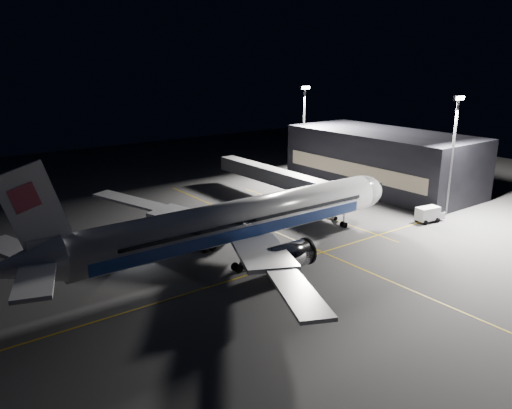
{
  "coord_description": "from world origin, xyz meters",
  "views": [
    {
      "loc": [
        -37.16,
        -53.65,
        26.56
      ],
      "look_at": [
        4.61,
        2.71,
        6.0
      ],
      "focal_mm": 35.0,
      "sensor_mm": 36.0,
      "label": 1
    }
  ],
  "objects_px": {
    "safety_cone_c": "(219,236)",
    "floodlight_mast_north": "(304,123)",
    "jet_bridge": "(281,178)",
    "safety_cone_b": "(241,229)",
    "service_truck": "(430,214)",
    "floodlight_mast_south": "(453,145)",
    "airliner": "(234,222)",
    "baggage_tug": "(132,243)",
    "safety_cone_a": "(209,246)"
  },
  "relations": [
    {
      "from": "safety_cone_a",
      "to": "safety_cone_c",
      "type": "bearing_deg",
      "value": 37.74
    },
    {
      "from": "jet_bridge",
      "to": "safety_cone_b",
      "type": "xyz_separation_m",
      "value": [
        -16.0,
        -9.55,
        -4.31
      ]
    },
    {
      "from": "baggage_tug",
      "to": "jet_bridge",
      "type": "bearing_deg",
      "value": 29.34
    },
    {
      "from": "airliner",
      "to": "safety_cone_a",
      "type": "height_order",
      "value": "airliner"
    },
    {
      "from": "service_truck",
      "to": "safety_cone_c",
      "type": "distance_m",
      "value": 36.02
    },
    {
      "from": "floodlight_mast_south",
      "to": "safety_cone_a",
      "type": "xyz_separation_m",
      "value": [
        -42.06,
        11.22,
        -12.1
      ]
    },
    {
      "from": "floodlight_mast_north",
      "to": "service_truck",
      "type": "relative_size",
      "value": 3.84
    },
    {
      "from": "safety_cone_b",
      "to": "service_truck",
      "type": "bearing_deg",
      "value": -28.17
    },
    {
      "from": "floodlight_mast_south",
      "to": "baggage_tug",
      "type": "xyz_separation_m",
      "value": [
        -51.33,
        17.21,
        -11.45
      ]
    },
    {
      "from": "baggage_tug",
      "to": "safety_cone_c",
      "type": "distance_m",
      "value": 13.02
    },
    {
      "from": "floodlight_mast_south",
      "to": "safety_cone_c",
      "type": "relative_size",
      "value": 35.99
    },
    {
      "from": "safety_cone_b",
      "to": "safety_cone_c",
      "type": "relative_size",
      "value": 0.93
    },
    {
      "from": "safety_cone_a",
      "to": "baggage_tug",
      "type": "bearing_deg",
      "value": 147.13
    },
    {
      "from": "safety_cone_c",
      "to": "airliner",
      "type": "bearing_deg",
      "value": -106.39
    },
    {
      "from": "jet_bridge",
      "to": "safety_cone_b",
      "type": "height_order",
      "value": "jet_bridge"
    },
    {
      "from": "floodlight_mast_south",
      "to": "baggage_tug",
      "type": "relative_size",
      "value": 6.3
    },
    {
      "from": "jet_bridge",
      "to": "floodlight_mast_north",
      "type": "distance_m",
      "value": 24.06
    },
    {
      "from": "jet_bridge",
      "to": "safety_cone_a",
      "type": "distance_m",
      "value": 27.62
    },
    {
      "from": "jet_bridge",
      "to": "safety_cone_a",
      "type": "bearing_deg",
      "value": -151.89
    },
    {
      "from": "floodlight_mast_south",
      "to": "airliner",
      "type": "bearing_deg",
      "value": 171.67
    },
    {
      "from": "floodlight_mast_south",
      "to": "baggage_tug",
      "type": "distance_m",
      "value": 55.34
    },
    {
      "from": "airliner",
      "to": "safety_cone_a",
      "type": "xyz_separation_m",
      "value": [
        -0.99,
        5.2,
        -4.9
      ]
    },
    {
      "from": "floodlight_mast_north",
      "to": "safety_cone_c",
      "type": "bearing_deg",
      "value": -147.98
    },
    {
      "from": "jet_bridge",
      "to": "safety_cone_a",
      "type": "relative_size",
      "value": 64.17
    },
    {
      "from": "floodlight_mast_north",
      "to": "safety_cone_b",
      "type": "bearing_deg",
      "value": -145.37
    },
    {
      "from": "jet_bridge",
      "to": "baggage_tug",
      "type": "height_order",
      "value": "jet_bridge"
    },
    {
      "from": "baggage_tug",
      "to": "safety_cone_a",
      "type": "relative_size",
      "value": 6.13
    },
    {
      "from": "safety_cone_b",
      "to": "floodlight_mast_north",
      "type": "bearing_deg",
      "value": 34.63
    },
    {
      "from": "safety_cone_b",
      "to": "safety_cone_a",
      "type": "bearing_deg",
      "value": -157.71
    },
    {
      "from": "baggage_tug",
      "to": "safety_cone_a",
      "type": "height_order",
      "value": "baggage_tug"
    },
    {
      "from": "airliner",
      "to": "service_truck",
      "type": "relative_size",
      "value": 11.4
    },
    {
      "from": "airliner",
      "to": "jet_bridge",
      "type": "relative_size",
      "value": 1.79
    },
    {
      "from": "baggage_tug",
      "to": "safety_cone_c",
      "type": "bearing_deg",
      "value": 2.23
    },
    {
      "from": "floodlight_mast_north",
      "to": "safety_cone_a",
      "type": "distance_m",
      "value": 51.31
    },
    {
      "from": "safety_cone_c",
      "to": "floodlight_mast_north",
      "type": "bearing_deg",
      "value": 32.02
    },
    {
      "from": "floodlight_mast_south",
      "to": "safety_cone_b",
      "type": "xyz_separation_m",
      "value": [
        -34.0,
        14.52,
        -12.1
      ]
    },
    {
      "from": "jet_bridge",
      "to": "baggage_tug",
      "type": "relative_size",
      "value": 10.47
    },
    {
      "from": "baggage_tug",
      "to": "safety_cone_a",
      "type": "distance_m",
      "value": 11.06
    },
    {
      "from": "service_truck",
      "to": "baggage_tug",
      "type": "xyz_separation_m",
      "value": [
        -45.56,
        17.8,
        -0.49
      ]
    },
    {
      "from": "floodlight_mast_north",
      "to": "safety_cone_c",
      "type": "relative_size",
      "value": 35.99
    },
    {
      "from": "jet_bridge",
      "to": "service_truck",
      "type": "distance_m",
      "value": 27.71
    },
    {
      "from": "floodlight_mast_north",
      "to": "floodlight_mast_south",
      "type": "bearing_deg",
      "value": -90.0
    },
    {
      "from": "floodlight_mast_south",
      "to": "safety_cone_c",
      "type": "distance_m",
      "value": 42.9
    },
    {
      "from": "floodlight_mast_north",
      "to": "safety_cone_b",
      "type": "distance_m",
      "value": 43.06
    },
    {
      "from": "floodlight_mast_south",
      "to": "baggage_tug",
      "type": "bearing_deg",
      "value": 161.47
    },
    {
      "from": "baggage_tug",
      "to": "airliner",
      "type": "bearing_deg",
      "value": -29.79
    },
    {
      "from": "baggage_tug",
      "to": "floodlight_mast_north",
      "type": "bearing_deg",
      "value": 39.76
    },
    {
      "from": "floodlight_mast_north",
      "to": "safety_cone_b",
      "type": "xyz_separation_m",
      "value": [
        -34.0,
        -23.48,
        -12.1
      ]
    },
    {
      "from": "safety_cone_b",
      "to": "safety_cone_c",
      "type": "bearing_deg",
      "value": -170.74
    },
    {
      "from": "jet_bridge",
      "to": "baggage_tug",
      "type": "distance_m",
      "value": 34.23
    }
  ]
}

